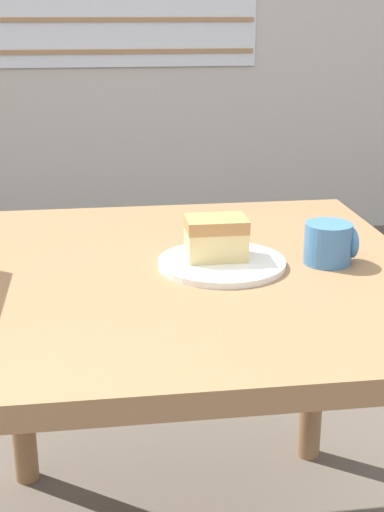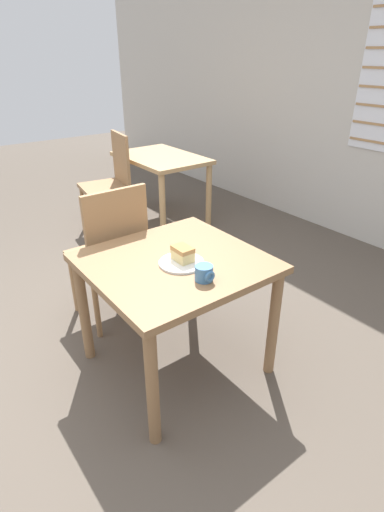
{
  "view_description": "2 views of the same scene",
  "coord_description": "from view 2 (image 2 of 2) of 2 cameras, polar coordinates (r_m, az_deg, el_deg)",
  "views": [
    {
      "loc": [
        -0.03,
        -0.68,
        1.16
      ],
      "look_at": [
        0.13,
        0.51,
        0.74
      ],
      "focal_mm": 50.0,
      "sensor_mm": 36.0,
      "label": 1
    },
    {
      "loc": [
        1.67,
        -0.51,
        1.69
      ],
      "look_at": [
        0.21,
        0.59,
        0.75
      ],
      "focal_mm": 28.0,
      "sensor_mm": 36.0,
      "label": 2
    }
  ],
  "objects": [
    {
      "name": "dining_table_near",
      "position": [
        2.15,
        -2.39,
        -3.01
      ],
      "size": [
        0.85,
        0.89,
        0.71
      ],
      "color": "olive",
      "rests_on": "ground_plane"
    },
    {
      "name": "chair_far_corner",
      "position": [
        4.17,
        -11.53,
        10.64
      ],
      "size": [
        0.49,
        0.49,
        0.98
      ],
      "rotation": [
        0.0,
        0.0,
        -0.14
      ],
      "color": "#9E754C",
      "rests_on": "ground_plane"
    },
    {
      "name": "chair_near_window",
      "position": [
        2.64,
        -11.52,
        0.64
      ],
      "size": [
        0.43,
        0.43,
        0.98
      ],
      "rotation": [
        0.0,
        0.0,
        -1.57
      ],
      "color": "#9E754C",
      "rests_on": "ground_plane"
    },
    {
      "name": "coffee_mug",
      "position": [
        1.9,
        1.78,
        -2.48
      ],
      "size": [
        0.1,
        0.09,
        0.08
      ],
      "color": "teal",
      "rests_on": "dining_table_near"
    },
    {
      "name": "dining_table_far",
      "position": [
        4.31,
        -4.42,
        12.6
      ],
      "size": [
        0.99,
        0.67,
        0.71
      ],
      "color": "tan",
      "rests_on": "ground_plane"
    },
    {
      "name": "plate",
      "position": [
        2.06,
        -1.52,
        -0.96
      ],
      "size": [
        0.24,
        0.24,
        0.01
      ],
      "color": "white",
      "rests_on": "dining_table_near"
    },
    {
      "name": "cake_slice",
      "position": [
        2.05,
        -1.34,
        0.35
      ],
      "size": [
        0.11,
        0.08,
        0.08
      ],
      "color": "#E0C67F",
      "rests_on": "plate"
    },
    {
      "name": "ground_plane",
      "position": [
        2.43,
        -14.99,
        -17.9
      ],
      "size": [
        14.0,
        14.0,
        0.0
      ],
      "primitive_type": "plane",
      "color": "brown"
    }
  ]
}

